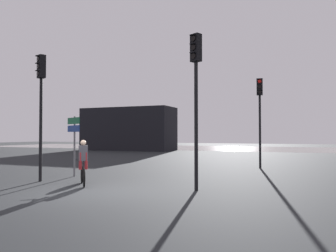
{
  "coord_description": "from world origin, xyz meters",
  "views": [
    {
      "loc": [
        6.09,
        -8.69,
        1.8
      ],
      "look_at": [
        0.5,
        5.0,
        2.2
      ],
      "focal_mm": 35.0,
      "sensor_mm": 36.0,
      "label": 1
    }
  ],
  "objects_px": {
    "traffic_light_near_right": "(196,83)",
    "cyclist": "(83,162)",
    "traffic_light_near_left": "(41,94)",
    "distant_building": "(128,129)",
    "traffic_light_far_right": "(260,106)",
    "direction_sign_post": "(74,135)"
  },
  "relations": [
    {
      "from": "traffic_light_far_right",
      "to": "traffic_light_near_right",
      "type": "height_order",
      "value": "traffic_light_near_right"
    },
    {
      "from": "traffic_light_near_left",
      "to": "cyclist",
      "type": "height_order",
      "value": "traffic_light_near_left"
    },
    {
      "from": "traffic_light_near_right",
      "to": "cyclist",
      "type": "xyz_separation_m",
      "value": [
        -4.04,
        -0.49,
        -2.67
      ]
    },
    {
      "from": "traffic_light_far_right",
      "to": "traffic_light_near_left",
      "type": "bearing_deg",
      "value": 42.8
    },
    {
      "from": "traffic_light_near_left",
      "to": "traffic_light_near_right",
      "type": "relative_size",
      "value": 0.97
    },
    {
      "from": "traffic_light_near_left",
      "to": "cyclist",
      "type": "xyz_separation_m",
      "value": [
        2.19,
        -0.24,
        -2.57
      ]
    },
    {
      "from": "traffic_light_far_right",
      "to": "cyclist",
      "type": "xyz_separation_m",
      "value": [
        -5.13,
        -8.59,
        -2.53
      ]
    },
    {
      "from": "distant_building",
      "to": "traffic_light_near_left",
      "type": "bearing_deg",
      "value": -68.39
    },
    {
      "from": "traffic_light_near_right",
      "to": "direction_sign_post",
      "type": "distance_m",
      "value": 6.39
    },
    {
      "from": "traffic_light_near_right",
      "to": "traffic_light_far_right",
      "type": "bearing_deg",
      "value": -74.15
    },
    {
      "from": "direction_sign_post",
      "to": "cyclist",
      "type": "distance_m",
      "value": 2.92
    },
    {
      "from": "distant_building",
      "to": "traffic_light_far_right",
      "type": "xyz_separation_m",
      "value": [
        16.79,
        -15.58,
        0.88
      ]
    },
    {
      "from": "distant_building",
      "to": "traffic_light_near_right",
      "type": "height_order",
      "value": "traffic_light_near_right"
    },
    {
      "from": "direction_sign_post",
      "to": "cyclist",
      "type": "bearing_deg",
      "value": 160.95
    },
    {
      "from": "distant_building",
      "to": "cyclist",
      "type": "distance_m",
      "value": 26.89
    },
    {
      "from": "traffic_light_near_left",
      "to": "traffic_light_near_right",
      "type": "distance_m",
      "value": 6.23
    },
    {
      "from": "direction_sign_post",
      "to": "cyclist",
      "type": "relative_size",
      "value": 1.6
    },
    {
      "from": "traffic_light_near_left",
      "to": "direction_sign_post",
      "type": "distance_m",
      "value": 2.35
    },
    {
      "from": "distant_building",
      "to": "traffic_light_near_left",
      "type": "xyz_separation_m",
      "value": [
        9.48,
        -23.93,
        0.92
      ]
    },
    {
      "from": "traffic_light_near_left",
      "to": "distant_building",
      "type": "bearing_deg",
      "value": -43.23
    },
    {
      "from": "traffic_light_near_right",
      "to": "direction_sign_post",
      "type": "bearing_deg",
      "value": 9.71
    },
    {
      "from": "traffic_light_near_right",
      "to": "cyclist",
      "type": "bearing_deg",
      "value": 30.34
    }
  ]
}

